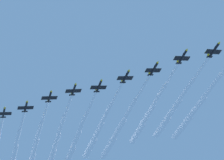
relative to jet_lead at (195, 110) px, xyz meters
The scene contains 9 objects.
jet_lead is the anchor object (origin of this frame).
jet_port_inner 11.86m from the jet_lead, behind, with size 33.32×68.35×4.33m.
jet_starboard_inner 26.66m from the jet_lead, 166.54° to the left, with size 33.81×71.30×4.35m.
jet_port_mid 45.77m from the jet_lead, 160.56° to the left, with size 39.39×78.77×4.44m.
jet_starboard_mid 57.10m from the jet_lead, 164.11° to the left, with size 36.45×72.92×4.44m.
jet_port_outer 72.16m from the jet_lead, 162.50° to the left, with size 36.82×75.76×4.37m.
jet_starboard_outer 86.45m from the jet_lead, 161.89° to the left, with size 36.28×77.22×4.44m.
jet_trail_port 101.61m from the jet_lead, 162.07° to the left, with size 37.55×77.53×4.41m.
jet_trail_starboard 114.75m from the jet_lead, 163.13° to the left, with size 36.77×74.20×4.39m.
Camera 1 is at (12.85, -120.10, 89.69)m, focal length 55.68 mm.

